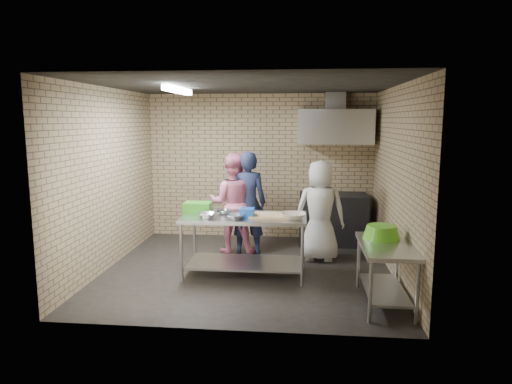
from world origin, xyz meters
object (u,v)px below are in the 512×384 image
blue_tub (247,213)px  woman_pink (233,203)px  stove (333,219)px  man_navy (247,203)px  green_crate (198,208)px  woman_white (320,211)px  bottle_red (337,130)px  bottle_green (360,131)px  green_basin (381,232)px  prep_table (245,245)px  side_counter (385,274)px

blue_tub → woman_pink: bearing=107.4°
stove → man_navy: 1.70m
green_crate → woman_white: woman_white is taller
green_crate → woman_pink: bearing=70.4°
bottle_red → man_navy: size_ratio=0.10×
bottle_red → bottle_green: size_ratio=1.20×
green_basin → woman_pink: woman_pink is taller
blue_tub → man_navy: (-0.14, 1.20, -0.08)m
man_navy → prep_table: bearing=89.2°
side_counter → green_basin: green_basin is taller
bottle_red → woman_pink: 2.34m
blue_tub → bottle_red: (1.37, 2.21, 1.09)m
green_crate → blue_tub: green_crate is taller
green_crate → prep_table: bearing=-9.7°
prep_table → side_counter: (1.82, -0.88, -0.06)m
side_counter → woman_pink: (-2.16, 2.02, 0.46)m
bottle_red → man_navy: bottle_red is taller
green_basin → bottle_green: bearing=89.6°
blue_tub → man_navy: size_ratio=0.11×
prep_table → man_navy: (-0.09, 1.10, 0.42)m
stove → man_navy: (-1.46, -0.77, 0.41)m
side_counter → green_crate: size_ratio=3.09×
man_navy → woman_white: 1.22m
stove → woman_white: (-0.27, -1.03, 0.35)m
blue_tub → woman_white: size_ratio=0.12×
green_crate → blue_tub: bearing=-16.3°
green_basin → stove: bearing=99.8°
side_counter → blue_tub: blue_tub is taller
side_counter → stove: size_ratio=1.00×
green_crate → man_navy: size_ratio=0.23×
side_counter → woman_pink: 2.99m
green_basin → man_navy: man_navy is taller
man_navy → bottle_green: bearing=-157.6°
stove → blue_tub: size_ratio=6.17×
green_basin → man_navy: size_ratio=0.27×
bottle_green → man_navy: (-1.91, -1.01, -1.16)m
bottle_red → woman_white: 1.80m
prep_table → woman_white: 1.43m
prep_table → woman_white: woman_white is taller
side_counter → woman_white: size_ratio=0.75×
bottle_green → side_counter: bearing=-90.0°
side_counter → man_navy: (-1.91, 1.98, 0.48)m
bottle_red → prep_table: bearing=-124.0°
woman_pink → green_crate: bearing=68.9°
bottle_red → stove: bearing=-101.8°
stove → bottle_red: size_ratio=6.67×
prep_table → green_crate: bearing=170.3°
side_counter → woman_white: woman_white is taller
bottle_green → man_navy: bottle_green is taller
green_basin → woman_white: (-0.70, 1.47, -0.03)m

